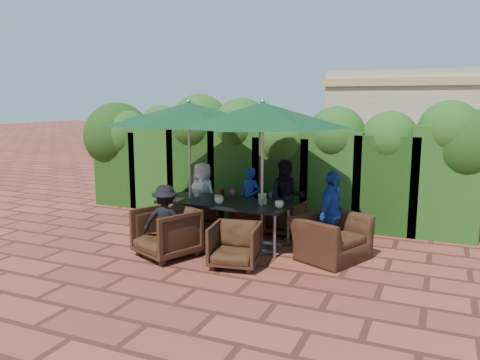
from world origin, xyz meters
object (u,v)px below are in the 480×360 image
at_px(chair_far_mid, 247,212).
at_px(chair_near_left, 166,230).
at_px(umbrella_left, 189,114).
at_px(chair_near_right, 235,243).
at_px(chair_far_right, 284,216).
at_px(dining_table, 225,206).
at_px(umbrella_right, 263,115).
at_px(chair_far_left, 202,206).
at_px(chair_end_right, 331,230).

distance_m(chair_far_mid, chair_near_left, 1.94).
relative_size(umbrella_left, chair_near_right, 4.02).
distance_m(chair_far_mid, chair_far_right, 0.69).
relative_size(dining_table, umbrella_right, 0.79).
xyz_separation_m(chair_far_left, chair_end_right, (2.73, -0.89, 0.06)).
bearing_deg(chair_far_mid, chair_near_right, 87.29).
distance_m(chair_far_left, chair_far_mid, 0.94).
relative_size(dining_table, chair_near_right, 3.13).
relative_size(chair_far_left, chair_far_mid, 1.09).
bearing_deg(chair_end_right, chair_near_right, 150.85).
bearing_deg(chair_near_right, chair_end_right, 26.89).
bearing_deg(chair_far_left, chair_near_left, 81.87).
relative_size(dining_table, chair_far_right, 3.25).
height_order(chair_far_right, chair_near_right, chair_near_right).
height_order(umbrella_right, chair_far_right, umbrella_right).
xyz_separation_m(umbrella_left, umbrella_right, (1.34, -0.01, -0.00)).
xyz_separation_m(umbrella_left, chair_end_right, (2.49, -0.00, -1.76)).
xyz_separation_m(umbrella_right, chair_far_mid, (-0.64, 0.93, -1.85)).
xyz_separation_m(umbrella_right, chair_far_left, (-1.58, 0.90, -1.81)).
xyz_separation_m(dining_table, chair_far_right, (0.74, 0.98, -0.33)).
bearing_deg(chair_far_mid, chair_far_left, -17.91).
relative_size(chair_far_mid, chair_near_right, 1.02).
distance_m(dining_table, umbrella_left, 1.67).
bearing_deg(umbrella_left, chair_near_right, -35.88).
xyz_separation_m(chair_far_right, chair_near_left, (-1.30, -1.94, 0.08)).
relative_size(chair_far_left, chair_near_right, 1.12).
distance_m(chair_far_right, chair_near_right, 1.93).
xyz_separation_m(umbrella_left, chair_far_mid, (0.70, 0.92, -1.85)).
relative_size(chair_far_left, chair_end_right, 0.76).
xyz_separation_m(umbrella_left, chair_far_right, (1.39, 1.01, -1.87)).
bearing_deg(dining_table, umbrella_left, -176.90).
bearing_deg(chair_end_right, chair_far_mid, 86.84).
bearing_deg(umbrella_left, chair_far_mid, 52.49).
relative_size(umbrella_left, chair_far_left, 3.61).
xyz_separation_m(umbrella_right, chair_near_left, (-1.26, -0.91, -1.78)).
bearing_deg(chair_far_left, umbrella_right, 132.16).
relative_size(umbrella_right, chair_far_right, 4.10).
bearing_deg(chair_end_right, chair_far_left, 96.05).
xyz_separation_m(chair_far_mid, chair_near_left, (-0.62, -1.84, 0.06)).
height_order(dining_table, chair_near_right, dining_table).
distance_m(umbrella_right, chair_near_right, 2.06).
bearing_deg(umbrella_left, chair_far_left, 105.19).
height_order(umbrella_right, chair_far_mid, umbrella_right).
height_order(dining_table, chair_far_left, chair_far_left).
xyz_separation_m(chair_far_left, chair_near_left, (0.32, -1.81, 0.03)).
bearing_deg(chair_far_right, chair_far_mid, 15.46).
xyz_separation_m(chair_far_mid, chair_far_right, (0.68, 0.10, -0.02)).
bearing_deg(chair_far_right, chair_end_right, 144.79).
distance_m(chair_far_left, chair_near_left, 1.84).
bearing_deg(chair_end_right, umbrella_right, 114.65).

